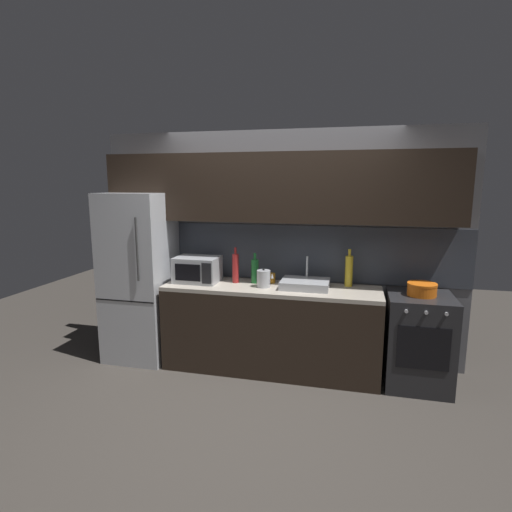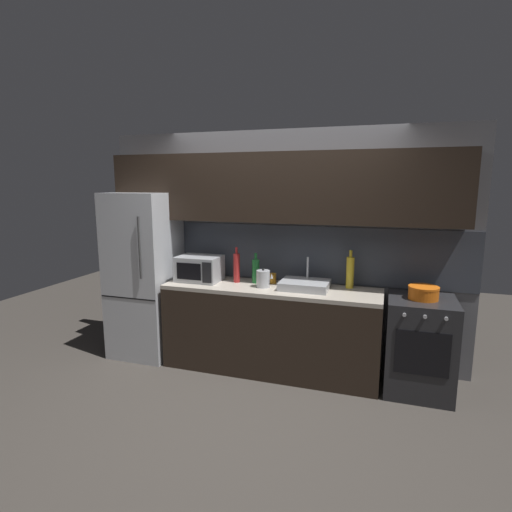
{
  "view_description": "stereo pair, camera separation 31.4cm",
  "coord_description": "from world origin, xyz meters",
  "px_view_note": "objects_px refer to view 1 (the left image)",
  "views": [
    {
      "loc": [
        0.8,
        -3.08,
        1.95
      ],
      "look_at": [
        -0.16,
        0.9,
        1.21
      ],
      "focal_mm": 28.6,
      "sensor_mm": 36.0,
      "label": 1
    },
    {
      "loc": [
        1.11,
        -3.0,
        1.95
      ],
      "look_at": [
        -0.16,
        0.9,
        1.21
      ],
      "focal_mm": 28.6,
      "sensor_mm": 36.0,
      "label": 2
    }
  ],
  "objects_px": {
    "kettle": "(264,279)",
    "wine_bottle_red": "(236,268)",
    "mug_amber": "(272,278)",
    "wine_bottle_green": "(255,271)",
    "oven_range": "(418,341)",
    "microwave": "(197,269)",
    "refrigerator": "(140,277)",
    "cooking_pot": "(422,289)",
    "wine_bottle_yellow": "(349,271)"
  },
  "relations": [
    {
      "from": "kettle",
      "to": "oven_range",
      "type": "bearing_deg",
      "value": 1.38
    },
    {
      "from": "refrigerator",
      "to": "kettle",
      "type": "bearing_deg",
      "value": -1.52
    },
    {
      "from": "oven_range",
      "to": "microwave",
      "type": "relative_size",
      "value": 1.96
    },
    {
      "from": "kettle",
      "to": "mug_amber",
      "type": "xyz_separation_m",
      "value": [
        0.04,
        0.19,
        -0.04
      ]
    },
    {
      "from": "oven_range",
      "to": "kettle",
      "type": "height_order",
      "value": "kettle"
    },
    {
      "from": "oven_range",
      "to": "mug_amber",
      "type": "relative_size",
      "value": 8.63
    },
    {
      "from": "mug_amber",
      "to": "microwave",
      "type": "bearing_deg",
      "value": -170.07
    },
    {
      "from": "refrigerator",
      "to": "wine_bottle_yellow",
      "type": "height_order",
      "value": "refrigerator"
    },
    {
      "from": "kettle",
      "to": "cooking_pot",
      "type": "xyz_separation_m",
      "value": [
        1.52,
        0.04,
        -0.03
      ]
    },
    {
      "from": "wine_bottle_yellow",
      "to": "kettle",
      "type": "bearing_deg",
      "value": -163.94
    },
    {
      "from": "wine_bottle_yellow",
      "to": "wine_bottle_red",
      "type": "bearing_deg",
      "value": -173.88
    },
    {
      "from": "kettle",
      "to": "wine_bottle_green",
      "type": "distance_m",
      "value": 0.2
    },
    {
      "from": "wine_bottle_red",
      "to": "wine_bottle_green",
      "type": "height_order",
      "value": "wine_bottle_red"
    },
    {
      "from": "microwave",
      "to": "kettle",
      "type": "height_order",
      "value": "microwave"
    },
    {
      "from": "microwave",
      "to": "kettle",
      "type": "distance_m",
      "value": 0.74
    },
    {
      "from": "oven_range",
      "to": "cooking_pot",
      "type": "relative_size",
      "value": 3.34
    },
    {
      "from": "microwave",
      "to": "mug_amber",
      "type": "bearing_deg",
      "value": 9.93
    },
    {
      "from": "microwave",
      "to": "kettle",
      "type": "bearing_deg",
      "value": -4.34
    },
    {
      "from": "refrigerator",
      "to": "wine_bottle_red",
      "type": "xyz_separation_m",
      "value": [
        1.09,
        0.08,
        0.14
      ]
    },
    {
      "from": "kettle",
      "to": "wine_bottle_red",
      "type": "bearing_deg",
      "value": 160.75
    },
    {
      "from": "cooking_pot",
      "to": "refrigerator",
      "type": "bearing_deg",
      "value": -180.0
    },
    {
      "from": "mug_amber",
      "to": "cooking_pot",
      "type": "bearing_deg",
      "value": -6.02
    },
    {
      "from": "oven_range",
      "to": "cooking_pot",
      "type": "distance_m",
      "value": 0.51
    },
    {
      "from": "mug_amber",
      "to": "kettle",
      "type": "bearing_deg",
      "value": -102.83
    },
    {
      "from": "oven_range",
      "to": "cooking_pot",
      "type": "bearing_deg",
      "value": 46.4
    },
    {
      "from": "wine_bottle_yellow",
      "to": "oven_range",
      "type": "bearing_deg",
      "value": -16.85
    },
    {
      "from": "oven_range",
      "to": "wine_bottle_red",
      "type": "relative_size",
      "value": 2.38
    },
    {
      "from": "cooking_pot",
      "to": "wine_bottle_green",
      "type": "bearing_deg",
      "value": 176.15
    },
    {
      "from": "oven_range",
      "to": "wine_bottle_red",
      "type": "xyz_separation_m",
      "value": [
        -1.85,
        0.08,
        0.61
      ]
    },
    {
      "from": "oven_range",
      "to": "kettle",
      "type": "relative_size",
      "value": 4.56
    },
    {
      "from": "kettle",
      "to": "wine_bottle_yellow",
      "type": "bearing_deg",
      "value": 16.06
    },
    {
      "from": "kettle",
      "to": "refrigerator",
      "type": "bearing_deg",
      "value": 178.48
    },
    {
      "from": "wine_bottle_green",
      "to": "mug_amber",
      "type": "relative_size",
      "value": 3.07
    },
    {
      "from": "wine_bottle_yellow",
      "to": "mug_amber",
      "type": "bearing_deg",
      "value": -176.52
    },
    {
      "from": "wine_bottle_red",
      "to": "mug_amber",
      "type": "xyz_separation_m",
      "value": [
        0.38,
        0.08,
        -0.11
      ]
    },
    {
      "from": "microwave",
      "to": "kettle",
      "type": "xyz_separation_m",
      "value": [
        0.74,
        -0.06,
        -0.05
      ]
    },
    {
      "from": "wine_bottle_yellow",
      "to": "cooking_pot",
      "type": "xyz_separation_m",
      "value": [
        0.68,
        -0.2,
        -0.1
      ]
    },
    {
      "from": "wine_bottle_red",
      "to": "wine_bottle_green",
      "type": "relative_size",
      "value": 1.18
    },
    {
      "from": "refrigerator",
      "to": "mug_amber",
      "type": "xyz_separation_m",
      "value": [
        1.46,
        0.16,
        0.03
      ]
    },
    {
      "from": "microwave",
      "to": "wine_bottle_yellow",
      "type": "relative_size",
      "value": 1.19
    },
    {
      "from": "mug_amber",
      "to": "cooking_pot",
      "type": "height_order",
      "value": "cooking_pot"
    },
    {
      "from": "mug_amber",
      "to": "wine_bottle_green",
      "type": "bearing_deg",
      "value": -165.48
    },
    {
      "from": "wine_bottle_green",
      "to": "cooking_pot",
      "type": "relative_size",
      "value": 1.19
    },
    {
      "from": "oven_range",
      "to": "wine_bottle_yellow",
      "type": "bearing_deg",
      "value": 163.15
    },
    {
      "from": "refrigerator",
      "to": "cooking_pot",
      "type": "height_order",
      "value": "refrigerator"
    },
    {
      "from": "oven_range",
      "to": "cooking_pot",
      "type": "xyz_separation_m",
      "value": [
        0.0,
        0.0,
        0.51
      ]
    },
    {
      "from": "wine_bottle_red",
      "to": "kettle",
      "type": "bearing_deg",
      "value": -19.25
    },
    {
      "from": "microwave",
      "to": "wine_bottle_green",
      "type": "xyz_separation_m",
      "value": [
        0.61,
        0.09,
        -0.0
      ]
    },
    {
      "from": "wine_bottle_yellow",
      "to": "cooking_pot",
      "type": "height_order",
      "value": "wine_bottle_yellow"
    },
    {
      "from": "wine_bottle_red",
      "to": "wine_bottle_green",
      "type": "distance_m",
      "value": 0.21
    }
  ]
}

